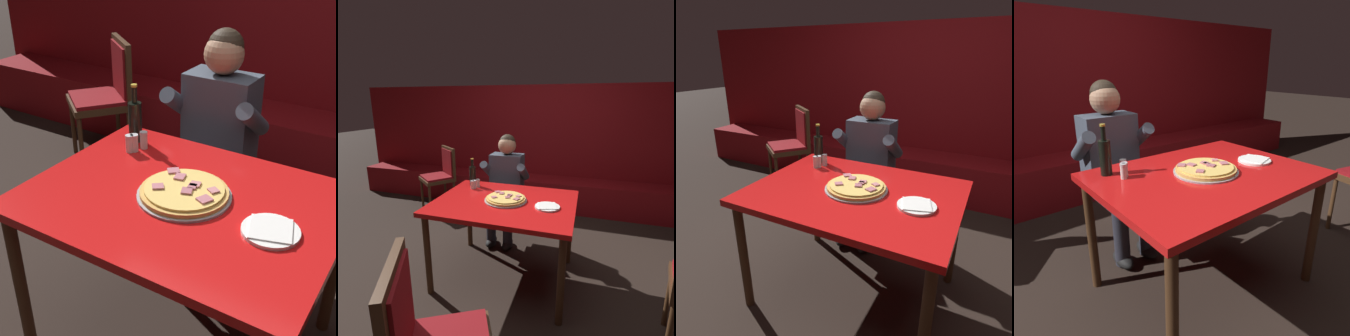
% 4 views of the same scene
% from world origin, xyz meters
% --- Properties ---
extents(ground_plane, '(24.00, 24.00, 0.00)m').
position_xyz_m(ground_plane, '(0.00, 0.00, 0.00)').
color(ground_plane, black).
extents(booth_wall_panel, '(6.80, 0.16, 1.90)m').
position_xyz_m(booth_wall_panel, '(0.00, 2.18, 0.95)').
color(booth_wall_panel, maroon).
rests_on(booth_wall_panel, ground_plane).
extents(booth_bench, '(6.46, 0.48, 0.46)m').
position_xyz_m(booth_bench, '(0.00, 1.86, 0.23)').
color(booth_bench, maroon).
rests_on(booth_bench, ground_plane).
extents(main_dining_table, '(1.24, 0.95, 0.78)m').
position_xyz_m(main_dining_table, '(0.00, 0.00, 0.70)').
color(main_dining_table, '#422816').
rests_on(main_dining_table, ground_plane).
extents(pizza, '(0.38, 0.38, 0.05)m').
position_xyz_m(pizza, '(0.01, 0.01, 0.80)').
color(pizza, '#9E9EA3').
rests_on(pizza, main_dining_table).
extents(plate_white_paper, '(0.21, 0.21, 0.02)m').
position_xyz_m(plate_white_paper, '(0.39, -0.04, 0.79)').
color(plate_white_paper, white).
rests_on(plate_white_paper, main_dining_table).
extents(beer_bottle, '(0.07, 0.07, 0.29)m').
position_xyz_m(beer_bottle, '(-0.47, 0.33, 0.89)').
color(beer_bottle, black).
rests_on(beer_bottle, main_dining_table).
extents(shaker_oregano, '(0.04, 0.04, 0.09)m').
position_xyz_m(shaker_oregano, '(-0.40, 0.23, 0.82)').
color(shaker_oregano, silver).
rests_on(shaker_oregano, main_dining_table).
extents(shaker_red_pepper_flakes, '(0.04, 0.04, 0.09)m').
position_xyz_m(shaker_red_pepper_flakes, '(-0.38, 0.28, 0.82)').
color(shaker_red_pepper_flakes, silver).
rests_on(shaker_red_pepper_flakes, main_dining_table).
extents(shaker_black_pepper, '(0.04, 0.04, 0.09)m').
position_xyz_m(shaker_black_pepper, '(-0.42, 0.21, 0.82)').
color(shaker_black_pepper, silver).
rests_on(shaker_black_pepper, main_dining_table).
extents(diner_seated_blue_shirt, '(0.53, 0.53, 1.27)m').
position_xyz_m(diner_seated_blue_shirt, '(-0.23, 0.71, 0.71)').
color(diner_seated_blue_shirt, black).
rests_on(diner_seated_blue_shirt, ground_plane).
extents(dining_chair_far_right, '(0.62, 0.62, 0.97)m').
position_xyz_m(dining_chair_far_right, '(-1.45, 1.31, 0.57)').
color(dining_chair_far_right, '#422816').
rests_on(dining_chair_far_right, ground_plane).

